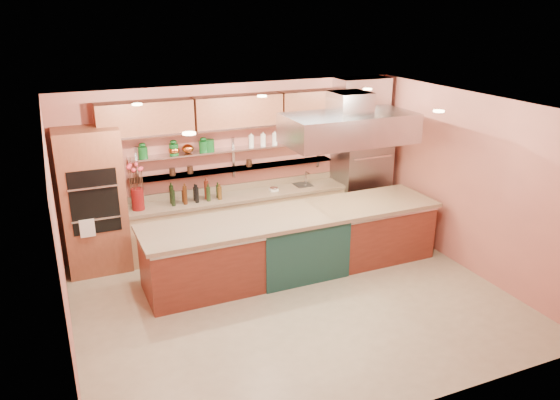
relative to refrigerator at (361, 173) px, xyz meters
name	(u,v)px	position (x,y,z in m)	size (l,w,h in m)	color
floor	(295,301)	(-2.35, -2.14, -1.06)	(6.00, 5.00, 0.02)	tan
ceiling	(296,107)	(-2.35, -2.14, 1.75)	(6.00, 5.00, 0.02)	black
wall_back	(236,164)	(-2.35, 0.36, 0.35)	(6.00, 0.04, 2.80)	#BE6959
wall_front	(404,295)	(-2.35, -4.64, 0.35)	(6.00, 0.04, 2.80)	#BE6959
wall_left	(59,247)	(-5.35, -2.14, 0.35)	(0.04, 5.00, 2.80)	#BE6959
wall_right	(470,183)	(0.65, -2.14, 0.35)	(0.04, 5.00, 2.80)	#BE6959
oven_stack	(93,202)	(-4.80, 0.04, 0.10)	(0.95, 0.64, 2.30)	brown
refrigerator	(361,173)	(0.00, 0.00, 0.00)	(0.95, 0.72, 2.10)	gray
back_counter	(240,220)	(-2.40, 0.06, -0.58)	(3.84, 0.64, 0.93)	tan
wall_shelf_lower	(236,169)	(-2.40, 0.23, 0.30)	(3.60, 0.26, 0.03)	#B8BBC0
wall_shelf_upper	(235,149)	(-2.40, 0.23, 0.65)	(3.60, 0.26, 0.03)	#B8BBC0
upper_cabinets	(238,112)	(-2.35, 0.18, 1.30)	(4.60, 0.36, 0.55)	brown
range_hood	(349,128)	(-1.05, -1.27, 1.20)	(2.00, 1.00, 0.45)	#B8BBC0
ceiling_downlights	(290,107)	(-2.35, -1.94, 1.72)	(4.00, 2.80, 0.02)	#FFE5A5
island	(295,243)	(-1.95, -1.27, -0.56)	(4.70, 1.02, 0.98)	maroon
flower_vase	(138,199)	(-4.13, 0.01, 0.06)	(0.20, 0.20, 0.36)	maroon
oil_bottle_cluster	(196,193)	(-3.18, 0.01, 0.03)	(0.91, 0.26, 0.29)	black
kitchen_scale	(274,189)	(-1.77, 0.01, -0.08)	(0.14, 0.11, 0.08)	silver
bar_faucet	(306,178)	(-1.10, 0.11, 0.00)	(0.03, 0.03, 0.25)	silver
copper_kettle	(188,149)	(-3.22, 0.23, 0.74)	(0.19, 0.19, 0.15)	#D06B30
green_canister	(209,145)	(-2.85, 0.23, 0.76)	(0.16, 0.16, 0.20)	#0F491A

